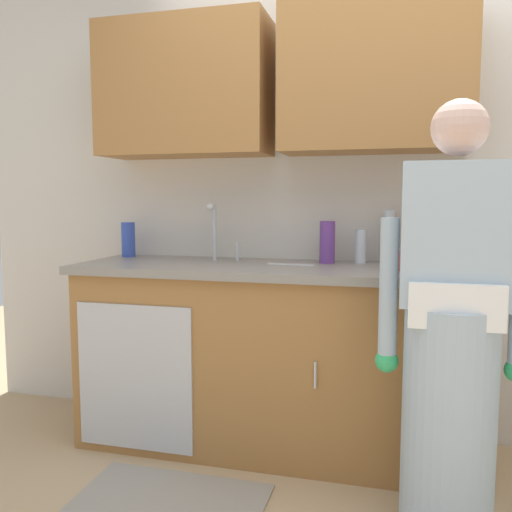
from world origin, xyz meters
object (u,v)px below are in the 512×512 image
(bottle_water_short, at_px, (428,238))
(person_at_sink, at_px, (451,356))
(sink, at_px, (213,266))
(bottle_dish_liquid, at_px, (389,237))
(bottle_soap, at_px, (128,240))
(cup_by_sink, at_px, (396,261))
(bottle_cleaner_spray, at_px, (361,246))
(bottle_water_tall, at_px, (327,242))
(knife_on_counter, at_px, (291,264))

(bottle_water_short, bearing_deg, person_at_sink, -85.78)
(sink, bearing_deg, bottle_dish_liquid, 14.34)
(bottle_soap, distance_m, cup_by_sink, 1.51)
(bottle_cleaner_spray, height_order, bottle_dish_liquid, bottle_dish_liquid)
(sink, distance_m, bottle_water_tall, 0.61)
(bottle_water_short, bearing_deg, bottle_soap, -179.91)
(bottle_water_tall, height_order, bottle_water_short, bottle_water_short)
(bottle_cleaner_spray, bearing_deg, bottle_dish_liquid, 11.86)
(knife_on_counter, bearing_deg, cup_by_sink, 173.61)
(bottle_dish_liquid, relative_size, knife_on_counter, 1.14)
(cup_by_sink, bearing_deg, bottle_cleaner_spray, 126.15)
(bottle_water_short, xyz_separation_m, cup_by_sink, (-0.15, -0.23, -0.09))
(bottle_dish_liquid, distance_m, knife_on_counter, 0.53)
(sink, relative_size, cup_by_sink, 5.53)
(cup_by_sink, distance_m, knife_on_counter, 0.52)
(bottle_water_tall, distance_m, cup_by_sink, 0.41)
(bottle_water_tall, bearing_deg, bottle_dish_liquid, 13.83)
(bottle_water_short, height_order, bottle_dish_liquid, same)
(sink, height_order, bottle_dish_liquid, sink)
(person_at_sink, relative_size, bottle_water_short, 5.90)
(bottle_soap, bearing_deg, bottle_dish_liquid, 2.03)
(bottle_soap, xyz_separation_m, bottle_dish_liquid, (1.45, 0.05, 0.04))
(sink, bearing_deg, bottle_soap, 163.16)
(person_at_sink, bearing_deg, cup_by_sink, 111.95)
(bottle_water_tall, height_order, bottle_soap, bottle_water_tall)
(sink, height_order, person_at_sink, person_at_sink)
(bottle_water_tall, height_order, cup_by_sink, bottle_water_tall)
(bottle_water_tall, xyz_separation_m, bottle_soap, (-1.15, 0.02, -0.01))
(person_at_sink, height_order, cup_by_sink, person_at_sink)
(bottle_cleaner_spray, xyz_separation_m, cup_by_sink, (0.18, -0.25, -0.04))
(sink, bearing_deg, person_at_sink, -26.45)
(sink, bearing_deg, knife_on_counter, 3.56)
(bottle_dish_liquid, xyz_separation_m, knife_on_counter, (-0.47, -0.20, -0.13))
(bottle_dish_liquid, xyz_separation_m, cup_by_sink, (0.04, -0.28, -0.09))
(bottle_soap, relative_size, cup_by_sink, 2.19)
(person_at_sink, xyz_separation_m, bottle_water_tall, (-0.55, 0.71, 0.36))
(sink, bearing_deg, bottle_water_tall, 14.61)
(person_at_sink, xyz_separation_m, knife_on_counter, (-0.72, 0.59, 0.25))
(knife_on_counter, bearing_deg, person_at_sink, 142.80)
(bottle_water_short, bearing_deg, bottle_cleaner_spray, 176.54)
(person_at_sink, relative_size, bottle_dish_liquid, 5.90)
(sink, xyz_separation_m, cup_by_sink, (0.92, -0.05, 0.06))
(person_at_sink, xyz_separation_m, bottle_soap, (-1.70, 0.73, 0.35))
(bottle_cleaner_spray, relative_size, knife_on_counter, 0.73)
(sink, xyz_separation_m, bottle_water_short, (1.07, 0.18, 0.15))
(cup_by_sink, bearing_deg, bottle_water_tall, 150.05)
(bottle_water_tall, bearing_deg, sink, -165.39)
(person_at_sink, bearing_deg, bottle_soap, 156.65)
(bottle_water_tall, distance_m, bottle_soap, 1.15)
(bottle_cleaner_spray, relative_size, bottle_dish_liquid, 0.63)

